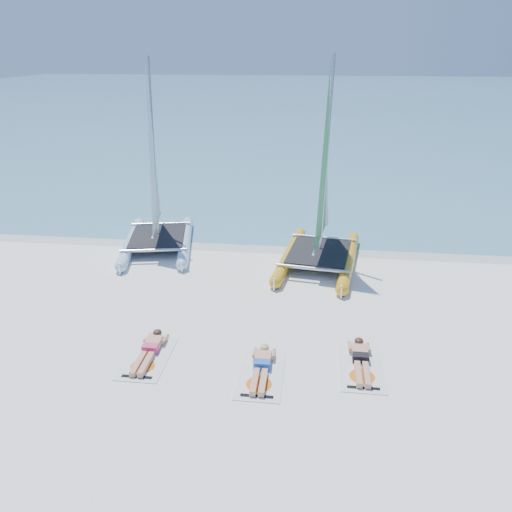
% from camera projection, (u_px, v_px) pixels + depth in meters
% --- Properties ---
extents(ground, '(140.00, 140.00, 0.00)m').
position_uv_depth(ground, '(259.00, 323.00, 13.20)').
color(ground, white).
rests_on(ground, ground).
extents(sea, '(140.00, 115.00, 0.01)m').
position_uv_depth(sea, '(309.00, 98.00, 70.83)').
color(sea, '#6EADB8').
rests_on(sea, ground).
extents(wet_sand_strip, '(140.00, 1.40, 0.01)m').
position_uv_depth(wet_sand_strip, '(276.00, 246.00, 18.23)').
color(wet_sand_strip, silver).
rests_on(wet_sand_strip, ground).
extents(catamaran_blue, '(3.26, 5.26, 6.68)m').
position_uv_depth(catamaran_blue, '(155.00, 193.00, 17.53)').
color(catamaran_blue, '#B7DAF1').
rests_on(catamaran_blue, ground).
extents(catamaran_yellow, '(3.02, 5.45, 6.78)m').
position_uv_depth(catamaran_yellow, '(323.00, 198.00, 16.43)').
color(catamaran_yellow, gold).
rests_on(catamaran_yellow, ground).
extents(towel_a, '(1.00, 1.85, 0.02)m').
position_uv_depth(towel_a, '(148.00, 358.00, 11.69)').
color(towel_a, white).
rests_on(towel_a, ground).
extents(sunbather_a, '(0.37, 1.73, 0.26)m').
position_uv_depth(sunbather_a, '(150.00, 349.00, 11.82)').
color(sunbather_a, '#DDAB74').
rests_on(sunbather_a, towel_a).
extents(towel_b, '(1.00, 1.85, 0.02)m').
position_uv_depth(towel_b, '(261.00, 375.00, 11.08)').
color(towel_b, white).
rests_on(towel_b, ground).
extents(sunbather_b, '(0.37, 1.73, 0.26)m').
position_uv_depth(sunbather_b, '(262.00, 366.00, 11.22)').
color(sunbather_b, '#DDAB74').
rests_on(sunbather_b, towel_b).
extents(towel_c, '(1.00, 1.85, 0.02)m').
position_uv_depth(towel_c, '(361.00, 368.00, 11.33)').
color(towel_c, white).
rests_on(towel_c, ground).
extents(sunbather_c, '(0.37, 1.73, 0.26)m').
position_uv_depth(sunbather_c, '(361.00, 359.00, 11.47)').
color(sunbather_c, '#DDAB74').
rests_on(sunbather_c, towel_c).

